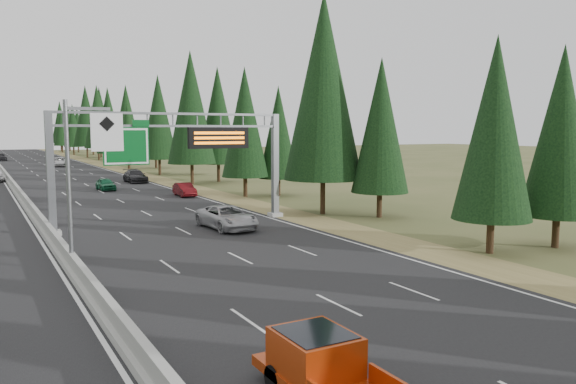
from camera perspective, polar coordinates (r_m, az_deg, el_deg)
The scene contains 13 objects.
road at distance 82.99m, azimuth -26.59°, elevation 1.05°, with size 32.00×260.00×0.08m, color black.
shoulder_right at distance 85.67m, azimuth -14.63°, elevation 1.66°, with size 3.60×260.00×0.06m, color olive.
median_barrier at distance 82.96m, azimuth -26.61°, elevation 1.31°, with size 0.70×260.00×0.85m.
sign_gantry at distance 39.64m, azimuth -10.61°, elevation 4.16°, with size 16.75×0.98×7.80m.
hov_sign_pole at distance 28.01m, azimuth -20.25°, elevation 1.91°, with size 2.80×0.50×8.00m.
tree_row_right at distance 80.08m, azimuth -10.69°, elevation 7.69°, with size 11.16×240.04×18.36m.
silver_minivan at distance 37.98m, azimuth -6.24°, elevation -2.56°, with size 2.57×5.57×1.55m, color #A9A9AE.
red_pickup at distance 14.21m, azimuth 3.66°, elevation -17.29°, with size 1.82×5.10×1.66m.
car_ahead_green at distance 65.05m, azimuth -18.03°, elevation 0.77°, with size 1.59×3.94×1.34m, color #16613A.
car_ahead_dkred at distance 57.11m, azimuth -10.46°, elevation 0.25°, with size 1.42×4.06×1.34m, color #570C10.
car_ahead_dkgrey at distance 73.68m, azimuth -15.25°, elevation 1.57°, with size 2.20×5.42×1.57m, color black.
car_ahead_white at distance 110.60m, azimuth -22.23°, elevation 2.84°, with size 2.66×5.77×1.60m, color silver.
car_ahead_far at distance 137.13m, azimuth -27.12°, elevation 3.21°, with size 1.93×4.80×1.64m, color black.
Camera 1 is at (-3.80, -2.63, 6.69)m, focal length 35.00 mm.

